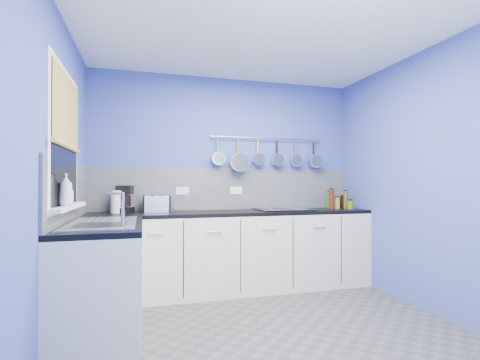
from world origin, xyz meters
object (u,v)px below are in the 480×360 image
canister (169,205)px  hob (283,209)px  soap_bottle_a (66,190)px  soap_bottle_b (66,194)px  toaster (157,204)px  paper_towel (116,202)px  coffee_maker (125,199)px

canister → hob: 1.34m
soap_bottle_a → soap_bottle_b: size_ratio=1.39×
toaster → paper_towel: bearing=-177.7°
soap_bottle_a → soap_bottle_b: soap_bottle_a is taller
soap_bottle_a → hob: size_ratio=0.37×
paper_towel → hob: bearing=-1.4°
soap_bottle_a → paper_towel: bearing=77.8°
soap_bottle_b → hob: size_ratio=0.27×
coffee_maker → toaster: 0.34m
hob → paper_towel: bearing=178.6°
coffee_maker → soap_bottle_a: bearing=-90.9°
soap_bottle_a → coffee_maker: 1.28m
toaster → hob: toaster is taller
soap_bottle_a → toaster: 1.42m
hob → coffee_maker: bearing=177.0°
paper_towel → toaster: paper_towel is taller
toaster → hob: bearing=-8.1°
canister → soap_bottle_a: bearing=-123.6°
toaster → hob: (1.47, -0.10, -0.08)m
coffee_maker → toaster: coffee_maker is taller
canister → hob: size_ratio=0.22×
toaster → soap_bottle_b: bearing=-123.7°
soap_bottle_a → coffee_maker: bearing=74.5°
canister → paper_towel: bearing=-175.0°
soap_bottle_a → hob: (2.15, 1.14, -0.26)m
soap_bottle_a → soap_bottle_b: (0.00, 0.02, -0.03)m
coffee_maker → toaster: size_ratio=1.05×
soap_bottle_a → coffee_maker: (0.34, 1.23, -0.12)m
soap_bottle_a → soap_bottle_b: bearing=90.0°
paper_towel → canister: paper_towel is taller
paper_towel → canister: 0.57m
toaster → hob: 1.47m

